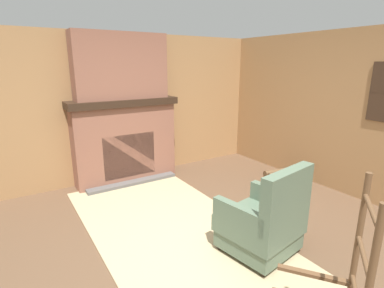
{
  "coord_description": "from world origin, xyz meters",
  "views": [
    {
      "loc": [
        2.25,
        -1.65,
        1.94
      ],
      "look_at": [
        -1.02,
        0.42,
        0.9
      ],
      "focal_mm": 28.0,
      "sensor_mm": 36.0,
      "label": 1
    }
  ],
  "objects_px": {
    "armchair": "(263,223)",
    "oil_lamp_vase": "(94,95)",
    "storage_case": "(146,93)",
    "firewood_stack": "(280,178)"
  },
  "relations": [
    {
      "from": "armchair",
      "to": "oil_lamp_vase",
      "type": "height_order",
      "value": "oil_lamp_vase"
    },
    {
      "from": "firewood_stack",
      "to": "storage_case",
      "type": "height_order",
      "value": "storage_case"
    },
    {
      "from": "oil_lamp_vase",
      "to": "storage_case",
      "type": "relative_size",
      "value": 0.97
    },
    {
      "from": "oil_lamp_vase",
      "to": "storage_case",
      "type": "xyz_separation_m",
      "value": [
        0.0,
        0.88,
        -0.03
      ]
    },
    {
      "from": "firewood_stack",
      "to": "oil_lamp_vase",
      "type": "bearing_deg",
      "value": -121.9
    },
    {
      "from": "storage_case",
      "to": "firewood_stack",
      "type": "bearing_deg",
      "value": 46.37
    },
    {
      "from": "oil_lamp_vase",
      "to": "firewood_stack",
      "type": "bearing_deg",
      "value": 58.1
    },
    {
      "from": "armchair",
      "to": "storage_case",
      "type": "height_order",
      "value": "storage_case"
    },
    {
      "from": "armchair",
      "to": "oil_lamp_vase",
      "type": "bearing_deg",
      "value": 8.55
    },
    {
      "from": "oil_lamp_vase",
      "to": "storage_case",
      "type": "height_order",
      "value": "oil_lamp_vase"
    }
  ]
}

